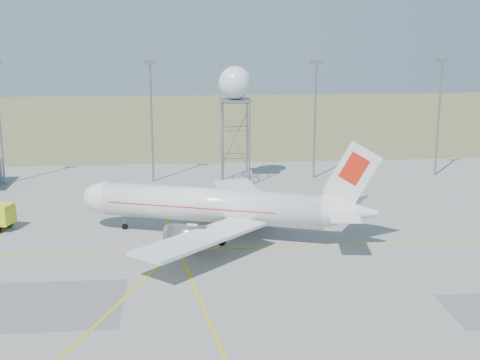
{
  "coord_description": "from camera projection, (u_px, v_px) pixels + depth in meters",
  "views": [
    {
      "loc": [
        -4.99,
        -46.82,
        27.03
      ],
      "look_at": [
        2.7,
        40.0,
        6.11
      ],
      "focal_mm": 50.0,
      "sensor_mm": 36.0,
      "label": 1
    }
  ],
  "objects": [
    {
      "name": "grass_strip",
      "position": [
        199.0,
        119.0,
        187.69
      ],
      "size": [
        400.0,
        120.0,
        0.03
      ],
      "primitive_type": "cube",
      "color": "olive",
      "rests_on": "ground"
    },
    {
      "name": "mast_b",
      "position": [
        151.0,
        111.0,
        112.34
      ],
      "size": [
        2.2,
        0.5,
        20.5
      ],
      "color": "gray",
      "rests_on": "ground"
    },
    {
      "name": "mast_c",
      "position": [
        315.0,
        109.0,
        114.74
      ],
      "size": [
        2.2,
        0.5,
        20.5
      ],
      "color": "gray",
      "rests_on": "ground"
    },
    {
      "name": "mast_d",
      "position": [
        439.0,
        108.0,
        116.63
      ],
      "size": [
        2.2,
        0.5,
        20.5
      ],
      "color": "gray",
      "rests_on": "ground"
    },
    {
      "name": "airliner_main",
      "position": [
        217.0,
        206.0,
        84.65
      ],
      "size": [
        37.83,
        35.68,
        13.19
      ],
      "rotation": [
        0.0,
        0.0,
        2.81
      ],
      "color": "silver",
      "rests_on": "ground"
    },
    {
      "name": "radar_tower",
      "position": [
        235.0,
        118.0,
        111.23
      ],
      "size": [
        5.44,
        5.44,
        19.7
      ],
      "color": "gray",
      "rests_on": "ground"
    }
  ]
}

